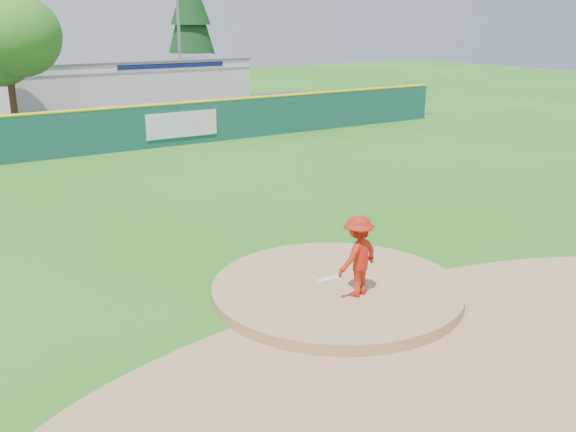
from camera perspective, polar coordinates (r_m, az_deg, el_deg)
ground at (r=14.30m, az=4.35°, el=-6.99°), size 120.00×120.00×0.00m
pitchers_mound at (r=14.30m, az=4.35°, el=-6.99°), size 5.50×5.50×0.50m
pitching_rubber at (r=14.41m, az=3.65°, el=-5.61°), size 0.60×0.15×0.04m
infield_dirt_arc at (r=12.29m, az=12.91°, el=-11.66°), size 15.40×15.40×0.01m
parking_lot at (r=38.65m, az=-20.54°, el=7.44°), size 44.00×16.00×0.02m
pitcher at (r=13.42m, az=6.24°, el=-3.55°), size 1.25×0.90×1.74m
van at (r=32.89m, az=-17.82°, el=7.32°), size 4.88×2.75×1.29m
pool_building_grp at (r=44.80m, az=-14.60°, el=11.32°), size 15.20×8.20×3.31m
fence_banners at (r=29.16m, az=-22.24°, el=6.37°), size 17.67×0.04×1.20m
outfield_fence at (r=29.85m, az=-16.90°, el=7.30°), size 40.00×0.14×2.07m
deciduous_tree at (r=35.90m, az=-23.78°, el=13.75°), size 5.60×5.60×7.36m
conifer_tree at (r=50.88m, az=-8.65°, el=16.69°), size 4.40×4.40×9.50m
light_pole_right at (r=42.86m, az=-9.72°, el=16.57°), size 1.75×0.25×10.00m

